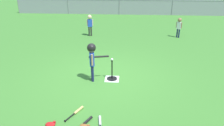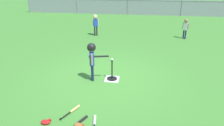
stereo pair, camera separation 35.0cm
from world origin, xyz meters
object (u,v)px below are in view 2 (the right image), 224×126
object	(u,v)px
glove_by_plate	(46,122)
glove_near_bats	(79,125)
spare_bat_silver	(95,122)
baseball_on_tee	(112,59)
fielder_deep_left	(95,22)
spare_bat_wood	(73,110)
fielder_deep_right	(186,26)
spare_bat_black	(81,121)
batter_child	(92,54)
batting_tee	(112,76)

from	to	relation	value
glove_by_plate	glove_near_bats	xyz separation A→B (m)	(0.76, -0.02, 0.00)
spare_bat_silver	glove_by_plate	distance (m)	1.09
baseball_on_tee	fielder_deep_left	world-z (taller)	fielder_deep_left
spare_bat_silver	spare_bat_wood	xyz separation A→B (m)	(-0.61, 0.37, -0.00)
baseball_on_tee	fielder_deep_right	bearing A→B (deg)	57.79
spare_bat_black	glove_near_bats	bearing A→B (deg)	-92.93
batter_child	spare_bat_wood	size ratio (longest dim) A/B	1.99
batter_child	spare_bat_silver	distance (m)	2.25
batter_child	batting_tee	bearing A→B (deg)	12.06
baseball_on_tee	glove_near_bats	world-z (taller)	baseball_on_tee
baseball_on_tee	spare_bat_silver	world-z (taller)	baseball_on_tee
glove_by_plate	glove_near_bats	size ratio (longest dim) A/B	0.83
fielder_deep_right	spare_bat_black	distance (m)	7.77
glove_near_bats	fielder_deep_right	bearing A→B (deg)	64.12
spare_bat_black	fielder_deep_left	bearing A→B (deg)	98.68
glove_by_plate	fielder_deep_right	bearing A→B (deg)	59.31
batter_child	glove_near_bats	size ratio (longest dim) A/B	4.43
spare_bat_black	glove_near_bats	world-z (taller)	glove_near_bats
spare_bat_wood	glove_near_bats	bearing A→B (deg)	-61.45
fielder_deep_left	baseball_on_tee	bearing A→B (deg)	-72.75
fielder_deep_right	spare_bat_silver	size ratio (longest dim) A/B	1.58
batter_child	glove_near_bats	xyz separation A→B (m)	(0.15, -2.20, -0.82)
batting_tee	spare_bat_wood	xyz separation A→B (m)	(-0.72, -1.79, -0.07)
baseball_on_tee	glove_by_plate	bearing A→B (deg)	-117.38
batting_tee	spare_bat_silver	xyz separation A→B (m)	(-0.11, -2.16, -0.07)
fielder_deep_right	spare_bat_wood	world-z (taller)	fielder_deep_right
batting_tee	spare_bat_silver	distance (m)	2.16
baseball_on_tee	spare_bat_silver	distance (m)	2.26
baseball_on_tee	spare_bat_black	distance (m)	2.29
fielder_deep_left	glove_by_plate	bearing A→B (deg)	-87.65
baseball_on_tee	batter_child	size ratio (longest dim) A/B	0.06
spare_bat_black	glove_by_plate	size ratio (longest dim) A/B	2.39
glove_by_plate	glove_near_bats	world-z (taller)	same
fielder_deep_left	spare_bat_silver	world-z (taller)	fielder_deep_left
spare_bat_wood	batter_child	bearing A→B (deg)	85.39
spare_bat_wood	spare_bat_black	xyz separation A→B (m)	(0.30, -0.36, 0.00)
spare_bat_black	glove_by_plate	distance (m)	0.78
batting_tee	spare_bat_black	xyz separation A→B (m)	(-0.42, -2.15, -0.07)
fielder_deep_right	batting_tee	bearing A→B (deg)	-122.21
batting_tee	batter_child	size ratio (longest dim) A/B	0.53
spare_bat_silver	batter_child	bearing A→B (deg)	103.15
batter_child	glove_near_bats	distance (m)	2.35
batting_tee	spare_bat_black	bearing A→B (deg)	-101.16
baseball_on_tee	spare_bat_black	xyz separation A→B (m)	(-0.42, -2.15, -0.64)
fielder_deep_right	glove_by_plate	xyz separation A→B (m)	(-4.21, -7.09, -0.61)
fielder_deep_left	fielder_deep_right	bearing A→B (deg)	0.15
batting_tee	spare_bat_black	world-z (taller)	batting_tee
baseball_on_tee	spare_bat_silver	bearing A→B (deg)	-92.94
fielder_deep_right	spare_bat_silver	world-z (taller)	fielder_deep_right
fielder_deep_right	spare_bat_black	xyz separation A→B (m)	(-3.44, -6.94, -0.61)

